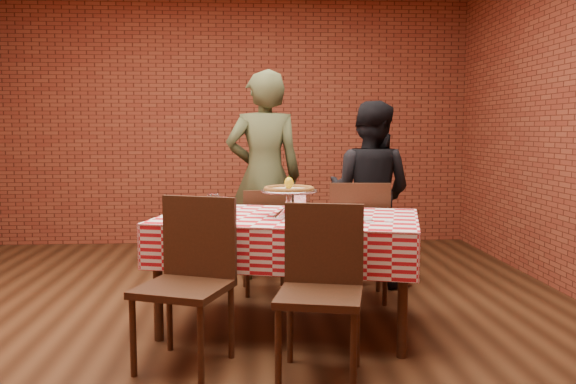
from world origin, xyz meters
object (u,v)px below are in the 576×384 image
object	(u,v)px
water_glass_left	(221,206)
chair_far_left	(265,240)
water_glass_right	(213,203)
diner_olive	(264,176)
pizza	(289,190)
chair_near_left	(183,285)
condiment_caddy	(302,201)
chair_near_right	(320,294)
diner_black	(370,193)
table	(289,272)
pizza_stand	(289,203)
chair_far_right	(357,240)

from	to	relation	value
water_glass_left	chair_far_left	distance (m)	1.01
water_glass_right	diner_olive	bearing A→B (deg)	71.49
pizza	chair_near_left	xyz separation A→B (m)	(-0.63, -0.63, -0.46)
pizza	condiment_caddy	distance (m)	0.37
pizza	water_glass_right	distance (m)	0.57
chair_near_right	diner_black	size ratio (longest dim) A/B	0.59
pizza	diner_olive	size ratio (longest dim) A/B	0.18
chair_near_left	diner_black	xyz separation A→B (m)	(1.41, 1.79, 0.31)
table	condiment_caddy	bearing A→B (deg)	68.91
pizza	chair_near_right	bearing A→B (deg)	-82.65
table	condiment_caddy	size ratio (longest dim) A/B	12.80
pizza	chair_near_right	xyz separation A→B (m)	(0.11, -0.83, -0.47)
table	pizza_stand	bearing A→B (deg)	-87.11
water_glass_left	chair_far_left	size ratio (longest dim) A/B	0.15
chair_near_right	chair_far_right	world-z (taller)	chair_far_right
water_glass_left	diner_black	bearing A→B (deg)	42.17
pizza_stand	chair_near_right	xyz separation A→B (m)	(0.11, -0.83, -0.38)
water_glass_left	condiment_caddy	size ratio (longest dim) A/B	0.98
table	diner_black	size ratio (longest dim) A/B	1.06
table	diner_black	bearing A→B (deg)	55.41
pizza	table	bearing A→B (deg)	92.89
chair_near_left	diner_olive	bearing A→B (deg)	97.16
chair_near_right	pizza	bearing A→B (deg)	110.28
chair_far_left	pizza	bearing A→B (deg)	94.31
condiment_caddy	diner_olive	distance (m)	1.07
pizza	chair_near_left	world-z (taller)	pizza
chair_near_right	water_glass_right	bearing A→B (deg)	133.19
diner_black	water_glass_right	bearing A→B (deg)	67.00
table	chair_near_left	bearing A→B (deg)	-133.91
water_glass_right	chair_far_left	world-z (taller)	water_glass_right
water_glass_right	chair_near_right	distance (m)	1.28
table	water_glass_left	bearing A→B (deg)	177.64
pizza_stand	chair_near_right	distance (m)	0.92
chair_near_left	chair_far_right	world-z (taller)	chair_near_left
pizza_stand	pizza	world-z (taller)	pizza
chair_far_right	chair_near_left	bearing A→B (deg)	52.05
pizza_stand	chair_near_right	world-z (taller)	pizza_stand
chair_near_left	chair_far_left	world-z (taller)	chair_near_left
pizza_stand	water_glass_right	world-z (taller)	pizza_stand
diner_black	chair_far_right	bearing A→B (deg)	99.19
water_glass_left	diner_olive	size ratio (longest dim) A/B	0.07
water_glass_right	chair_near_right	bearing A→B (deg)	-59.75
pizza	pizza_stand	bearing A→B (deg)	0.00
chair_far_left	chair_far_right	size ratio (longest dim) A/B	0.92
chair_near_right	diner_black	world-z (taller)	diner_black
table	chair_far_right	xyz separation A→B (m)	(0.58, 0.64, 0.09)
table	condiment_caddy	xyz separation A→B (m)	(0.12, 0.31, 0.45)
water_glass_right	diner_black	xyz separation A→B (m)	(1.29, 0.93, -0.04)
table	condiment_caddy	world-z (taller)	condiment_caddy
chair_near_left	chair_far_left	bearing A→B (deg)	93.34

